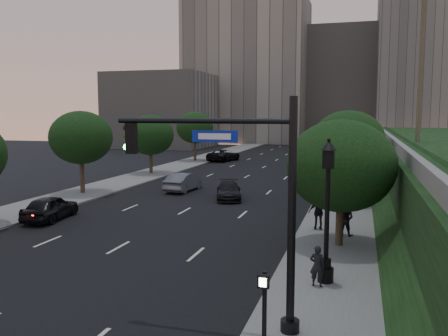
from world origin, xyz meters
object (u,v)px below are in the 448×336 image
(pedestrian_b, at_px, (346,218))
(sedan_near_left, at_px, (50,208))
(street_lamp, at_px, (327,218))
(pedestrian_a, at_px, (317,266))
(sedan_far_left, at_px, (224,155))
(sedan_far_right, at_px, (317,163))
(sedan_near_right, at_px, (229,191))
(traffic_signal_mast, at_px, (254,212))
(sedan_mid_left, at_px, (184,182))
(pedestrian_c, at_px, (319,212))

(pedestrian_b, bearing_deg, sedan_near_left, 24.51)
(street_lamp, height_order, sedan_near_left, street_lamp)
(pedestrian_a, bearing_deg, pedestrian_b, -90.50)
(sedan_near_left, relative_size, sedan_far_left, 0.79)
(sedan_near_left, relative_size, sedan_far_right, 1.07)
(sedan_far_right, bearing_deg, sedan_near_right, -82.94)
(sedan_near_right, xyz_separation_m, pedestrian_b, (8.89, -9.09, 0.41))
(sedan_near_left, xyz_separation_m, pedestrian_b, (17.53, 0.67, 0.29))
(traffic_signal_mast, distance_m, pedestrian_b, 12.33)
(sedan_mid_left, bearing_deg, sedan_far_right, -113.50)
(sedan_near_right, distance_m, pedestrian_c, 11.06)
(sedan_far_left, distance_m, pedestrian_c, 39.08)
(sedan_mid_left, bearing_deg, sedan_near_right, 153.43)
(street_lamp, relative_size, sedan_near_right, 1.25)
(sedan_far_left, bearing_deg, sedan_far_right, 167.30)
(sedan_far_right, bearing_deg, pedestrian_a, -65.36)
(pedestrian_b, bearing_deg, sedan_far_left, -42.45)
(pedestrian_a, bearing_deg, sedan_mid_left, -51.90)
(street_lamp, xyz_separation_m, sedan_near_left, (-17.04, 6.67, -1.86))
(traffic_signal_mast, relative_size, street_lamp, 1.25)
(sedan_near_left, relative_size, sedan_mid_left, 0.96)
(sedan_far_right, distance_m, pedestrian_b, 30.64)
(sedan_far_left, bearing_deg, street_lamp, 123.88)
(sedan_near_left, bearing_deg, sedan_near_right, -138.23)
(sedan_far_right, xyz_separation_m, pedestrian_b, (4.20, -30.35, 0.34))
(traffic_signal_mast, xyz_separation_m, sedan_far_right, (-1.92, 42.19, -2.95))
(sedan_mid_left, xyz_separation_m, pedestrian_a, (12.80, -19.65, 0.14))
(sedan_near_left, bearing_deg, street_lamp, 151.93)
(pedestrian_c, bearing_deg, sedan_far_left, -81.11)
(sedan_near_right, bearing_deg, traffic_signal_mast, -88.80)
(traffic_signal_mast, height_order, sedan_near_left, traffic_signal_mast)
(sedan_far_left, relative_size, pedestrian_b, 3.16)
(traffic_signal_mast, distance_m, sedan_far_left, 50.82)
(traffic_signal_mast, xyz_separation_m, pedestrian_b, (2.28, 11.84, -2.61))
(street_lamp, xyz_separation_m, sedan_far_right, (-3.71, 37.69, -1.92))
(sedan_mid_left, relative_size, pedestrian_c, 2.47)
(sedan_near_left, xyz_separation_m, pedestrian_c, (16.08, 1.58, 0.34))
(pedestrian_b, bearing_deg, pedestrian_c, -9.59)
(street_lamp, distance_m, pedestrian_c, 8.44)
(pedestrian_a, bearing_deg, sedan_far_left, -64.64)
(sedan_near_left, bearing_deg, pedestrian_b, 175.49)
(sedan_far_left, relative_size, sedan_near_right, 1.27)
(sedan_mid_left, bearing_deg, pedestrian_c, 141.35)
(traffic_signal_mast, height_order, pedestrian_c, traffic_signal_mast)
(pedestrian_a, height_order, pedestrian_c, pedestrian_c)
(street_lamp, height_order, pedestrian_c, street_lamp)
(sedan_far_right, height_order, pedestrian_a, pedestrian_a)
(street_lamp, bearing_deg, sedan_far_right, 95.62)
(pedestrian_c, bearing_deg, pedestrian_b, 133.12)
(pedestrian_b, bearing_deg, traffic_signal_mast, 101.40)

